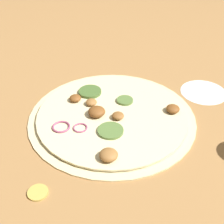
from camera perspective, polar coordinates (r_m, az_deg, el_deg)
ground_plane at (r=0.71m, az=-0.00°, el=-1.08°), size 3.00×3.00×0.00m
pizza at (r=0.70m, az=-0.12°, el=-0.72°), size 0.38×0.38×0.03m
loose_cap at (r=0.57m, az=-13.43°, el=-14.00°), size 0.04×0.04×0.01m
flour_patch at (r=0.83m, az=16.38°, el=3.53°), size 0.12×0.12×0.00m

